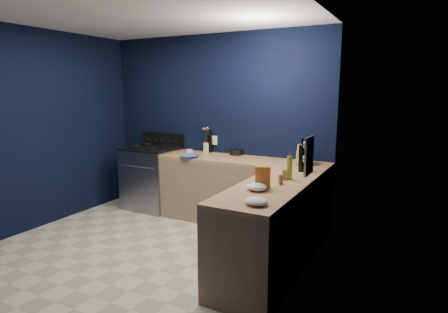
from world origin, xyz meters
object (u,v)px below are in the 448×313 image
Objects in this scene: gas_range at (152,179)px; crouton_bag at (263,177)px; plate_stack at (189,156)px; knife_block at (304,155)px; utensil_crock at (207,147)px.

crouton_bag is at bearing -28.09° from gas_range.
plate_stack reaches higher than gas_range.
knife_block is (1.54, 0.24, 0.10)m from plate_stack.
crouton_bag is (1.50, -1.51, 0.03)m from utensil_crock.
utensil_crock reaches higher than gas_range.
knife_block is (1.54, -0.25, 0.05)m from utensil_crock.
crouton_bag is (1.50, -1.02, 0.09)m from plate_stack.
gas_range is at bearing -161.96° from utensil_crock.
knife_block is 1.13× the size of crouton_bag.
utensil_crock is 0.60× the size of knife_block.
gas_range is 0.97m from plate_stack.
gas_range is 4.39× the size of crouton_bag.
gas_range is at bearing -177.35° from knife_block.
knife_block reaches higher than crouton_bag.
crouton_bag reaches higher than plate_stack.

